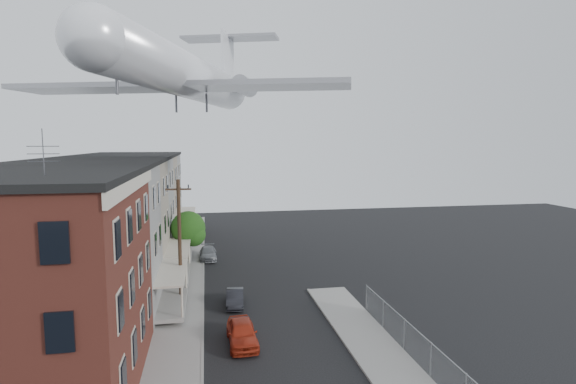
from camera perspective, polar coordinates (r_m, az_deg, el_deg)
name	(u,v)px	position (r m, az deg, el deg)	size (l,w,h in m)	color
sidewalk_left	(186,278)	(40.05, -12.81, -10.56)	(3.00, 62.00, 0.12)	gray
sidewalk_right	(393,371)	(25.10, 13.21, -21.22)	(3.00, 26.00, 0.12)	gray
curb_left	(203,277)	(40.01, -10.70, -10.51)	(0.15, 62.00, 0.14)	gray
curb_right	(366,373)	(24.61, 9.88, -21.72)	(0.15, 26.00, 0.14)	gray
corner_building	(19,287)	(23.77, -30.99, -10.32)	(10.31, 12.30, 12.15)	#381711
row_house_a	(78,242)	(32.55, -25.07, -5.73)	(11.98, 7.00, 10.30)	slate
row_house_b	(102,223)	(39.24, -22.51, -3.63)	(11.98, 7.00, 10.30)	gray
row_house_c	(119,210)	(46.02, -20.71, -2.15)	(11.98, 7.00, 10.30)	slate
row_house_d	(131,201)	(52.86, -19.37, -1.04)	(11.98, 7.00, 10.30)	gray
row_house_e	(139,194)	(59.74, -18.34, -0.19)	(11.98, 7.00, 10.30)	slate
chainlink_fence	(431,360)	(24.49, 17.68, -19.65)	(0.06, 18.06, 1.90)	gray
utility_pole	(180,240)	(33.10, -13.60, -5.92)	(1.80, 0.26, 9.00)	black
street_tree	(189,230)	(43.04, -12.41, -4.72)	(3.22, 3.20, 5.20)	black
car_near	(242,333)	(27.21, -5.86, -17.35)	(1.63, 4.05, 1.38)	#A92B15
car_mid	(235,298)	(33.04, -6.75, -13.22)	(1.19, 3.42, 1.13)	black
car_far	(208,253)	(45.78, -10.12, -7.67)	(1.65, 4.06, 1.18)	slate
airplane	(189,76)	(38.37, -12.47, 14.18)	(26.21, 29.99, 8.70)	white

